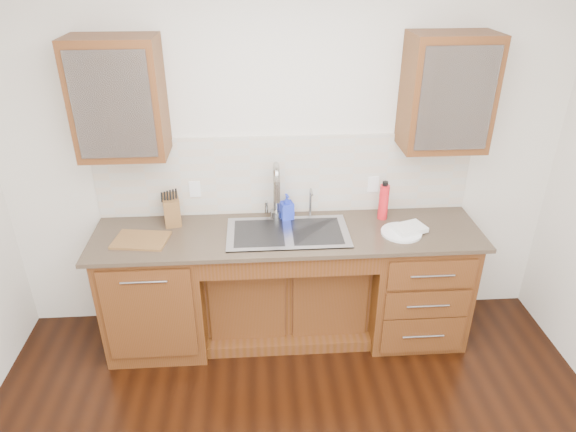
{
  "coord_description": "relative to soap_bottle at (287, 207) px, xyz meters",
  "views": [
    {
      "loc": [
        -0.21,
        -1.66,
        2.67
      ],
      "look_at": [
        0.0,
        1.4,
        1.05
      ],
      "focal_mm": 32.0,
      "sensor_mm": 36.0,
      "label": 1
    }
  ],
  "objects": [
    {
      "name": "upper_cabinet_left",
      "position": [
        -1.06,
        -0.04,
        0.82
      ],
      "size": [
        0.55,
        0.34,
        0.75
      ],
      "primitive_type": "cube",
      "color": "#593014",
      "rests_on": "wall_back"
    },
    {
      "name": "upper_cabinet_right",
      "position": [
        1.04,
        -0.04,
        0.82
      ],
      "size": [
        0.55,
        0.34,
        0.75
      ],
      "primitive_type": "cube",
      "color": "#593014",
      "rests_on": "wall_back"
    },
    {
      "name": "soap_bottle",
      "position": [
        0.0,
        0.0,
        0.0
      ],
      "size": [
        0.11,
        0.11,
        0.2
      ],
      "primitive_type": "imported",
      "rotation": [
        0.0,
        0.0,
        0.24
      ],
      "color": "#2237C8",
      "rests_on": "countertop"
    },
    {
      "name": "wall_back",
      "position": [
        -0.01,
        0.18,
        0.34
      ],
      "size": [
        4.0,
        0.1,
        2.7
      ],
      "primitive_type": "cube",
      "color": "silver",
      "rests_on": "ground"
    },
    {
      "name": "cup_right_a",
      "position": [
        0.98,
        -0.04,
        0.77
      ],
      "size": [
        0.18,
        0.18,
        0.11
      ],
      "primitive_type": "imported",
      "rotation": [
        0.0,
        0.0,
        -0.34
      ],
      "color": "silver",
      "rests_on": "upper_cabinet_right"
    },
    {
      "name": "faucet",
      "position": [
        -0.08,
        0.02,
        0.1
      ],
      "size": [
        0.04,
        0.04,
        0.4
      ],
      "primitive_type": "cylinder",
      "color": "#999993",
      "rests_on": "countertop"
    },
    {
      "name": "cup_left_a",
      "position": [
        -1.15,
        -0.04,
        0.77
      ],
      "size": [
        0.16,
        0.16,
        0.11
      ],
      "primitive_type": "imported",
      "rotation": [
        0.0,
        0.0,
        -0.2
      ],
      "color": "white",
      "rests_on": "upper_cabinet_left"
    },
    {
      "name": "base_cabinet_center",
      "position": [
        -0.01,
        -0.09,
        -0.66
      ],
      "size": [
        1.2,
        0.44,
        0.7
      ],
      "primitive_type": "cube",
      "color": "#593014",
      "rests_on": "ground"
    },
    {
      "name": "plate",
      "position": [
        0.78,
        -0.27,
        -0.09
      ],
      "size": [
        0.35,
        0.35,
        0.02
      ],
      "primitive_type": "cylinder",
      "rotation": [
        0.0,
        0.0,
        -0.29
      ],
      "color": "white",
      "rests_on": "countertop"
    },
    {
      "name": "countertop",
      "position": [
        -0.01,
        -0.19,
        -0.11
      ],
      "size": [
        2.7,
        0.65,
        0.03
      ],
      "primitive_type": "cube",
      "color": "#84705B",
      "rests_on": "base_cabinet_left"
    },
    {
      "name": "outlet_left",
      "position": [
        -0.66,
        0.11,
        0.11
      ],
      "size": [
        0.08,
        0.01,
        0.12
      ],
      "primitive_type": "cube",
      "color": "white",
      "rests_on": "backsplash"
    },
    {
      "name": "sink",
      "position": [
        -0.01,
        -0.21,
        -0.18
      ],
      "size": [
        0.84,
        0.46,
        0.19
      ],
      "primitive_type": "cube",
      "color": "#9E9EA5",
      "rests_on": "countertop"
    },
    {
      "name": "base_cabinet_right",
      "position": [
        0.94,
        -0.18,
        -0.57
      ],
      "size": [
        0.7,
        0.62,
        0.88
      ],
      "primitive_type": "cube",
      "color": "#593014",
      "rests_on": "ground"
    },
    {
      "name": "cutting_board",
      "position": [
        -1.0,
        -0.25,
        -0.09
      ],
      "size": [
        0.39,
        0.3,
        0.02
      ],
      "primitive_type": "cube",
      "rotation": [
        0.0,
        0.0,
        -0.15
      ],
      "color": "brown",
      "rests_on": "countertop"
    },
    {
      "name": "filter_tap",
      "position": [
        0.17,
        0.03,
        0.02
      ],
      "size": [
        0.02,
        0.02,
        0.24
      ],
      "primitive_type": "cylinder",
      "color": "#999993",
      "rests_on": "countertop"
    },
    {
      "name": "outlet_right",
      "position": [
        0.64,
        0.11,
        0.11
      ],
      "size": [
        0.08,
        0.01,
        0.12
      ],
      "primitive_type": "cube",
      "color": "white",
      "rests_on": "backsplash"
    },
    {
      "name": "cup_left_b",
      "position": [
        -0.99,
        -0.04,
        0.77
      ],
      "size": [
        0.13,
        0.13,
        0.1
      ],
      "primitive_type": "imported",
      "rotation": [
        0.0,
        0.0,
        0.28
      ],
      "color": "silver",
      "rests_on": "upper_cabinet_left"
    },
    {
      "name": "knife_block",
      "position": [
        -0.82,
        0.0,
        0.0
      ],
      "size": [
        0.15,
        0.2,
        0.2
      ],
      "primitive_type": "cube",
      "rotation": [
        0.0,
        0.0,
        0.21
      ],
      "color": "olive",
      "rests_on": "countertop"
    },
    {
      "name": "dish_towel",
      "position": [
        0.83,
        -0.25,
        -0.07
      ],
      "size": [
        0.25,
        0.22,
        0.03
      ],
      "primitive_type": "cube",
      "rotation": [
        0.0,
        0.0,
        0.34
      ],
      "color": "silver",
      "rests_on": "plate"
    },
    {
      "name": "base_cabinet_left",
      "position": [
        -0.96,
        -0.18,
        -0.57
      ],
      "size": [
        0.7,
        0.62,
        0.88
      ],
      "primitive_type": "cube",
      "color": "#593014",
      "rests_on": "ground"
    },
    {
      "name": "cup_right_b",
      "position": [
        1.1,
        -0.04,
        0.77
      ],
      "size": [
        0.12,
        0.12,
        0.1
      ],
      "primitive_type": "imported",
      "rotation": [
        0.0,
        0.0,
        0.15
      ],
      "color": "white",
      "rests_on": "upper_cabinet_right"
    },
    {
      "name": "water_bottle",
      "position": [
        0.69,
        -0.03,
        0.03
      ],
      "size": [
        0.09,
        0.09,
        0.26
      ],
      "primitive_type": "cylinder",
      "rotation": [
        0.0,
        0.0,
        0.38
      ],
      "color": "red",
      "rests_on": "countertop"
    },
    {
      "name": "backsplash",
      "position": [
        -0.01,
        0.12,
        0.2
      ],
      "size": [
        2.7,
        0.02,
        0.59
      ],
      "primitive_type": "cube",
      "color": "beige",
      "rests_on": "wall_back"
    }
  ]
}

